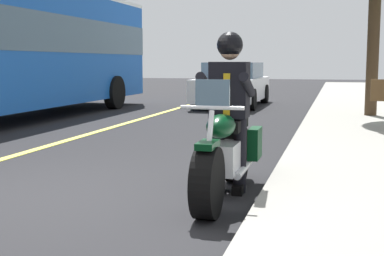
# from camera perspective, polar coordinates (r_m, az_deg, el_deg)

# --- Properties ---
(ground_plane) EXTENTS (80.00, 80.00, 0.00)m
(ground_plane) POSITION_cam_1_polar(r_m,az_deg,el_deg) (5.70, -13.71, -7.57)
(ground_plane) COLOR black
(motorcycle_main) EXTENTS (2.21, 0.60, 1.26)m
(motorcycle_main) POSITION_cam_1_polar(r_m,az_deg,el_deg) (5.65, 3.61, -2.80)
(motorcycle_main) COLOR black
(motorcycle_main) RESTS_ON ground_plane
(rider_main) EXTENTS (0.62, 0.55, 1.74)m
(rider_main) POSITION_cam_1_polar(r_m,az_deg,el_deg) (5.77, 3.99, 3.24)
(rider_main) COLOR black
(rider_main) RESTS_ON ground_plane
(bus_far) EXTENTS (11.05, 2.70, 3.30)m
(bus_far) POSITION_cam_1_polar(r_m,az_deg,el_deg) (14.06, -18.20, 8.57)
(bus_far) COLOR blue
(bus_far) RESTS_ON ground_plane
(car_silver) EXTENTS (4.60, 1.92, 1.40)m
(car_silver) POSITION_cam_1_polar(r_m,az_deg,el_deg) (17.43, 4.39, 4.65)
(car_silver) COLOR white
(car_silver) RESTS_ON ground_plane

